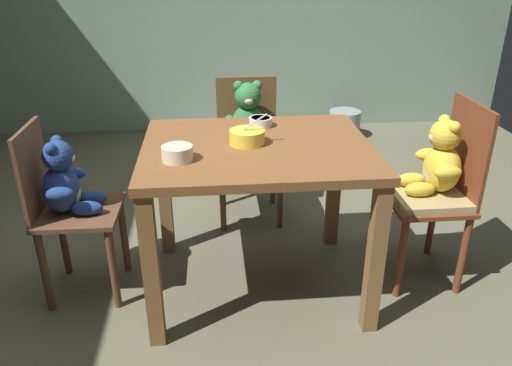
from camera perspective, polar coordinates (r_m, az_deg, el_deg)
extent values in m
cube|color=#5E5C46|center=(2.59, 0.11, -11.85)|extent=(5.20, 5.20, 0.04)
cube|color=brown|center=(2.23, 0.12, 3.94)|extent=(1.02, 0.83, 0.04)
cube|color=brown|center=(2.08, -11.92, -10.01)|extent=(0.07, 0.07, 0.72)
cube|color=brown|center=(2.17, 13.54, -8.62)|extent=(0.07, 0.07, 0.72)
cube|color=brown|center=(2.72, -10.45, -1.14)|extent=(0.07, 0.07, 0.72)
cube|color=brown|center=(2.79, 8.95, -0.36)|extent=(0.07, 0.07, 0.72)
cube|color=brown|center=(3.01, -0.80, 3.56)|extent=(0.40, 0.39, 0.02)
cube|color=brown|center=(3.12, -1.11, 8.45)|extent=(0.37, 0.02, 0.41)
cylinder|color=brown|center=(2.95, -3.84, -1.76)|extent=(0.04, 0.04, 0.42)
cylinder|color=brown|center=(2.97, 2.78, -1.48)|extent=(0.04, 0.04, 0.42)
cylinder|color=brown|center=(3.24, -4.04, 0.81)|extent=(0.04, 0.04, 0.42)
cylinder|color=brown|center=(3.27, 1.98, 1.05)|extent=(0.04, 0.04, 0.42)
cube|color=tan|center=(3.00, -0.80, 4.06)|extent=(0.37, 0.36, 0.04)
ellipsoid|color=#30713D|center=(3.02, -0.93, 6.84)|extent=(0.20, 0.17, 0.23)
ellipsoid|color=beige|center=(2.98, -0.84, 6.31)|extent=(0.11, 0.06, 0.14)
sphere|color=#30713D|center=(2.96, -0.93, 9.97)|extent=(0.16, 0.16, 0.16)
ellipsoid|color=beige|center=(2.91, -0.84, 9.45)|extent=(0.06, 0.06, 0.05)
sphere|color=#30713D|center=(2.96, -2.05, 11.10)|extent=(0.06, 0.06, 0.06)
sphere|color=#30713D|center=(2.96, 0.13, 11.15)|extent=(0.06, 0.06, 0.06)
ellipsoid|color=#30713D|center=(2.98, -3.05, 7.14)|extent=(0.06, 0.13, 0.06)
ellipsoid|color=#30713D|center=(3.00, 1.25, 7.28)|extent=(0.06, 0.13, 0.06)
ellipsoid|color=#30713D|center=(2.93, -1.79, 4.62)|extent=(0.07, 0.15, 0.07)
ellipsoid|color=#30713D|center=(2.94, 0.33, 4.70)|extent=(0.07, 0.15, 0.07)
cube|color=brown|center=(2.57, 18.74, -1.75)|extent=(0.37, 0.41, 0.02)
cube|color=brown|center=(2.56, 23.08, 3.41)|extent=(0.02, 0.38, 0.47)
cylinder|color=brown|center=(2.76, 13.79, -4.42)|extent=(0.04, 0.04, 0.42)
cylinder|color=brown|center=(2.48, 16.32, -8.36)|extent=(0.04, 0.04, 0.42)
cylinder|color=brown|center=(2.88, 19.61, -4.01)|extent=(0.04, 0.04, 0.42)
cylinder|color=brown|center=(2.61, 22.68, -7.69)|extent=(0.04, 0.04, 0.42)
cube|color=tan|center=(2.56, 18.83, -1.18)|extent=(0.34, 0.38, 0.04)
ellipsoid|color=gold|center=(2.54, 20.56, 1.58)|extent=(0.17, 0.20, 0.23)
ellipsoid|color=beige|center=(2.52, 19.40, 1.30)|extent=(0.06, 0.11, 0.14)
sphere|color=gold|center=(2.47, 20.93, 5.17)|extent=(0.15, 0.15, 0.15)
ellipsoid|color=beige|center=(2.46, 19.80, 4.93)|extent=(0.05, 0.06, 0.04)
sphere|color=gold|center=(2.51, 20.85, 6.75)|extent=(0.06, 0.06, 0.06)
sphere|color=gold|center=(2.42, 21.84, 5.97)|extent=(0.06, 0.06, 0.06)
ellipsoid|color=gold|center=(2.61, 19.16, 3.12)|extent=(0.13, 0.06, 0.06)
ellipsoid|color=gold|center=(2.42, 21.21, 1.13)|extent=(0.13, 0.06, 0.06)
ellipsoid|color=gold|center=(2.56, 17.39, 0.35)|extent=(0.15, 0.07, 0.07)
ellipsoid|color=gold|center=(2.47, 18.30, -0.70)|extent=(0.15, 0.07, 0.07)
cube|color=brown|center=(2.46, -19.57, -3.14)|extent=(0.37, 0.37, 0.02)
cube|color=brown|center=(2.43, -24.27, 1.27)|extent=(0.02, 0.33, 0.41)
cylinder|color=brown|center=(2.41, -16.07, -9.45)|extent=(0.04, 0.04, 0.42)
cylinder|color=brown|center=(2.66, -14.93, -5.80)|extent=(0.04, 0.04, 0.42)
cylinder|color=brown|center=(2.49, -23.10, -9.38)|extent=(0.04, 0.04, 0.42)
cylinder|color=brown|center=(2.73, -21.30, -5.85)|extent=(0.04, 0.04, 0.42)
ellipsoid|color=navy|center=(2.43, -21.44, -0.64)|extent=(0.17, 0.19, 0.22)
ellipsoid|color=beige|center=(2.42, -20.21, -0.84)|extent=(0.06, 0.11, 0.13)
sphere|color=navy|center=(2.36, -21.81, 2.92)|extent=(0.14, 0.14, 0.14)
ellipsoid|color=beige|center=(2.35, -20.64, 2.74)|extent=(0.05, 0.06, 0.04)
sphere|color=navy|center=(2.31, -22.57, 3.65)|extent=(0.05, 0.05, 0.05)
sphere|color=navy|center=(2.39, -21.93, 4.50)|extent=(0.05, 0.05, 0.05)
ellipsoid|color=navy|center=(2.32, -21.67, -1.15)|extent=(0.13, 0.06, 0.06)
ellipsoid|color=navy|center=(2.50, -20.38, 1.01)|extent=(0.13, 0.06, 0.06)
ellipsoid|color=navy|center=(2.38, -18.84, -2.76)|extent=(0.14, 0.07, 0.07)
ellipsoid|color=navy|center=(2.47, -18.31, -1.64)|extent=(0.14, 0.07, 0.07)
cylinder|color=silver|center=(2.46, 0.53, 7.04)|extent=(0.11, 0.11, 0.05)
cylinder|color=silver|center=(2.46, 0.53, 6.65)|extent=(0.06, 0.06, 0.01)
cylinder|color=beige|center=(2.45, 0.53, 7.47)|extent=(0.09, 0.09, 0.01)
cylinder|color=beige|center=(2.06, -9.04, 3.39)|extent=(0.13, 0.13, 0.06)
cylinder|color=beige|center=(2.07, -8.99, 2.72)|extent=(0.07, 0.07, 0.01)
cylinder|color=beige|center=(2.05, -9.08, 4.07)|extent=(0.11, 0.11, 0.01)
cylinder|color=yellow|center=(2.22, -1.04, 5.32)|extent=(0.16, 0.16, 0.06)
cylinder|color=yellow|center=(2.23, -1.03, 4.68)|extent=(0.09, 0.09, 0.01)
cylinder|color=beige|center=(2.21, -1.05, 5.96)|extent=(0.13, 0.13, 0.01)
cylinder|color=#BCBCC1|center=(2.20, -0.11, 7.03)|extent=(0.11, 0.02, 0.08)
ellipsoid|color=#BCBCC1|center=(2.22, -1.35, 5.86)|extent=(0.03, 0.03, 0.01)
cylinder|color=#93969B|center=(4.61, 10.12, 6.69)|extent=(0.28, 0.28, 0.25)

